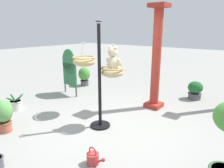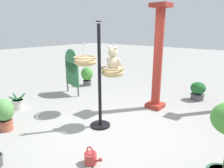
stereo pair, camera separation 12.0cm
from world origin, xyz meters
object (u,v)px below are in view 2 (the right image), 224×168
Objects in this scene: hanging_basket_left_high at (85,61)px; potted_plant_small_succulent at (198,91)px; potted_plant_trailing_ivy at (18,103)px; potted_plant_conical_shrub at (87,75)px; watering_can at (91,158)px; display_pole_central at (100,97)px; teddy_bear at (113,61)px; display_sign_board at (72,68)px; hanging_basket_with_teddy at (113,72)px; potted_plant_fern_front at (5,113)px; greenhouse_pillar_left at (158,60)px.

potted_plant_small_succulent is at bearing 55.06° from hanging_basket_left_high.
potted_plant_conical_shrub is at bearing 95.13° from potted_plant_trailing_ivy.
potted_plant_trailing_ivy is 3.24m from watering_can.
display_pole_central is at bearing -24.83° from hanging_basket_left_high.
teddy_bear is 1.00m from hanging_basket_left_high.
potted_plant_trailing_ivy is at bearing -94.28° from display_sign_board.
hanging_basket_with_teddy is 2.44m from potted_plant_fern_front.
display_sign_board reaches higher than potted_plant_small_succulent.
hanging_basket_left_high is 3.56m from potted_plant_small_succulent.
teddy_bear is 2.54m from potted_plant_fern_front.
greenhouse_pillar_left reaches higher than display_pole_central.
hanging_basket_left_high is 2.50m from watering_can.
potted_plant_fern_front is 3.83m from potted_plant_conical_shrub.
display_sign_board is (-2.45, 0.88, -0.59)m from teddy_bear.
hanging_basket_with_teddy reaches higher than potted_plant_fern_front.
watering_can is at bearing -94.52° from potted_plant_small_succulent.
hanging_basket_with_teddy reaches higher than potted_plant_trailing_ivy.
watering_can is (0.36, -2.86, -1.21)m from greenhouse_pillar_left.
hanging_basket_with_teddy is 1.57m from greenhouse_pillar_left.
teddy_bear is 0.90× the size of hanging_basket_left_high.
hanging_basket_left_high is at bearing -124.94° from potted_plant_small_succulent.
watering_can is (1.61, -1.46, -1.24)m from hanging_basket_left_high.
hanging_basket_left_high reaches higher than display_sign_board.
teddy_bear is (0.00, 0.02, 0.23)m from hanging_basket_with_teddy.
potted_plant_small_succulent is 0.37× the size of display_sign_board.
hanging_basket_with_teddy reaches higher than hanging_basket_left_high.
potted_plant_fern_front is 0.47× the size of display_sign_board.
potted_plant_trailing_ivy is (-2.43, -0.65, -0.53)m from display_pole_central.
display_sign_board is (0.13, 1.80, 0.71)m from potted_plant_trailing_ivy.
teddy_bear is at bearing 90.00° from hanging_basket_with_teddy.
greenhouse_pillar_left reaches higher than potted_plant_fern_front.
teddy_bear is 1.02× the size of potted_plant_trailing_ivy.
potted_plant_small_succulent is at bearing 63.35° from greenhouse_pillar_left.
hanging_basket_with_teddy is at bearing 19.19° from potted_plant_trailing_ivy.
watering_can is (3.08, -2.22, -0.76)m from display_sign_board.
watering_can is at bearing 8.94° from potted_plant_fern_front.
display_pole_central reaches higher than hanging_basket_with_teddy.
display_sign_board is at bearing 85.72° from potted_plant_trailing_ivy.
potted_plant_fern_front is at bearing -70.66° from potted_plant_conical_shrub.
watering_can is at bearing -82.82° from greenhouse_pillar_left.
potted_plant_conical_shrub is at bearing 110.54° from display_sign_board.
hanging_basket_left_high is 2.76m from potted_plant_conical_shrub.
potted_plant_small_succulent is (2.54, 4.59, -0.11)m from potted_plant_fern_front.
potted_plant_small_succulent is at bearing 71.77° from hanging_basket_with_teddy.
potted_plant_fern_front is (-0.59, -1.80, -0.95)m from hanging_basket_left_high.
display_pole_central is at bearing -39.20° from potted_plant_conical_shrub.
teddy_bear is 3.59m from potted_plant_conical_shrub.
watering_can is (3.47, -3.26, -0.29)m from potted_plant_conical_shrub.
potted_plant_trailing_ivy is (-2.85, -2.44, -1.15)m from greenhouse_pillar_left.
potted_plant_small_succulent is at bearing 85.48° from watering_can.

